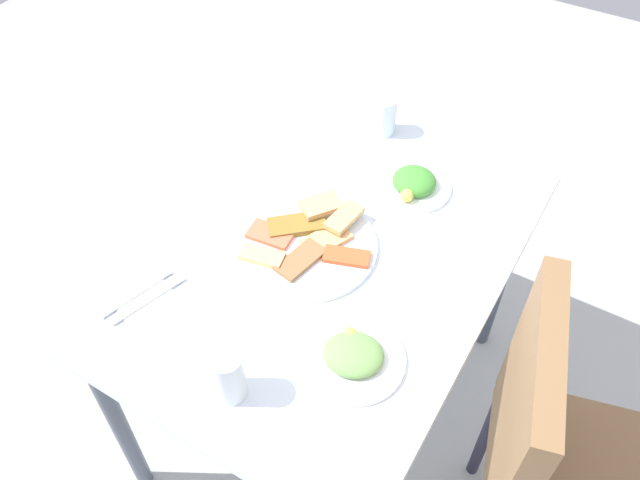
{
  "coord_description": "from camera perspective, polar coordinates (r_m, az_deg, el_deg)",
  "views": [
    {
      "loc": [
        0.88,
        0.5,
        1.86
      ],
      "look_at": [
        0.01,
        -0.02,
        0.76
      ],
      "focal_mm": 36.16,
      "sensor_mm": 36.0,
      "label": 1
    }
  ],
  "objects": [
    {
      "name": "ground_plane",
      "position": [
        2.12,
        0.62,
        -14.21
      ],
      "size": [
        6.0,
        6.0,
        0.0
      ],
      "primitive_type": "plane",
      "color": "#A9ACA9"
    },
    {
      "name": "dining_table",
      "position": [
        1.58,
        0.8,
        -2.97
      ],
      "size": [
        1.09,
        0.78,
        0.73
      ],
      "color": "white",
      "rests_on": "ground_plane"
    },
    {
      "name": "dining_chair",
      "position": [
        1.52,
        20.17,
        -17.86
      ],
      "size": [
        0.51,
        0.52,
        0.94
      ],
      "color": "brown",
      "rests_on": "ground_plane"
    },
    {
      "name": "pide_platter",
      "position": [
        1.51,
        -1.22,
        -0.17
      ],
      "size": [
        0.34,
        0.34,
        0.04
      ],
      "color": "white",
      "rests_on": "dining_table"
    },
    {
      "name": "salad_plate_greens",
      "position": [
        1.67,
        8.3,
        4.97
      ],
      "size": [
        0.19,
        0.19,
        0.05
      ],
      "color": "white",
      "rests_on": "dining_table"
    },
    {
      "name": "salad_plate_rice",
      "position": [
        1.32,
        2.96,
        -10.21
      ],
      "size": [
        0.21,
        0.21,
        0.04
      ],
      "color": "white",
      "rests_on": "dining_table"
    },
    {
      "name": "soda_can",
      "position": [
        1.25,
        -8.14,
        -11.77
      ],
      "size": [
        0.09,
        0.09,
        0.12
      ],
      "primitive_type": "cylinder",
      "rotation": [
        0.0,
        0.0,
        5.28
      ],
      "color": "silver",
      "rests_on": "dining_table"
    },
    {
      "name": "drinking_glass",
      "position": [
        1.82,
        5.69,
        10.88
      ],
      "size": [
        0.07,
        0.07,
        0.11
      ],
      "primitive_type": "cylinder",
      "color": "silver",
      "rests_on": "dining_table"
    },
    {
      "name": "paper_napkin",
      "position": [
        1.47,
        -15.43,
        -4.9
      ],
      "size": [
        0.15,
        0.15,
        0.0
      ],
      "primitive_type": "cube",
      "rotation": [
        0.0,
        0.0,
        -0.33
      ],
      "color": "white",
      "rests_on": "dining_table"
    },
    {
      "name": "fork",
      "position": [
        1.48,
        -15.97,
        -4.51
      ],
      "size": [
        0.18,
        0.06,
        0.0
      ],
      "primitive_type": "cube",
      "rotation": [
        0.0,
        0.0,
        -0.25
      ],
      "color": "silver",
      "rests_on": "paper_napkin"
    },
    {
      "name": "spoon",
      "position": [
        1.46,
        -14.94,
        -5.1
      ],
      "size": [
        0.18,
        0.07,
        0.0
      ],
      "primitive_type": "cube",
      "rotation": [
        0.0,
        0.0,
        -0.28
      ],
      "color": "silver",
      "rests_on": "paper_napkin"
    }
  ]
}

